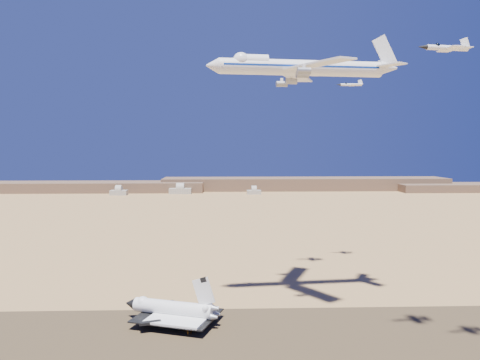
{
  "coord_description": "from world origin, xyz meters",
  "views": [
    {
      "loc": [
        -1.01,
        -152.38,
        62.31
      ],
      "look_at": [
        4.65,
        8.0,
        51.33
      ],
      "focal_mm": 35.0,
      "sensor_mm": 36.0,
      "label": 1
    }
  ],
  "objects_px": {
    "shuttle": "(172,310)",
    "chase_jet_a": "(446,48)",
    "carrier_747": "(296,68)",
    "crew_a": "(188,332)",
    "crew_b": "(191,329)",
    "chase_jet_d": "(351,85)",
    "crew_c": "(191,331)",
    "chase_jet_c": "(314,74)"
  },
  "relations": [
    {
      "from": "shuttle",
      "to": "chase_jet_a",
      "type": "distance_m",
      "value": 122.48
    },
    {
      "from": "shuttle",
      "to": "crew_c",
      "type": "height_order",
      "value": "shuttle"
    },
    {
      "from": "chase_jet_c",
      "to": "crew_a",
      "type": "bearing_deg",
      "value": -126.81
    },
    {
      "from": "chase_jet_c",
      "to": "shuttle",
      "type": "bearing_deg",
      "value": -134.69
    },
    {
      "from": "crew_c",
      "to": "chase_jet_c",
      "type": "height_order",
      "value": "chase_jet_c"
    },
    {
      "from": "chase_jet_a",
      "to": "chase_jet_d",
      "type": "bearing_deg",
      "value": 81.46
    },
    {
      "from": "shuttle",
      "to": "carrier_747",
      "type": "distance_m",
      "value": 100.6
    },
    {
      "from": "shuttle",
      "to": "chase_jet_d",
      "type": "relative_size",
      "value": 2.67
    },
    {
      "from": "chase_jet_d",
      "to": "crew_c",
      "type": "bearing_deg",
      "value": -130.17
    },
    {
      "from": "carrier_747",
      "to": "crew_c",
      "type": "height_order",
      "value": "carrier_747"
    },
    {
      "from": "chase_jet_d",
      "to": "crew_a",
      "type": "bearing_deg",
      "value": -130.15
    },
    {
      "from": "shuttle",
      "to": "chase_jet_d",
      "type": "height_order",
      "value": "chase_jet_d"
    },
    {
      "from": "shuttle",
      "to": "chase_jet_c",
      "type": "bearing_deg",
      "value": 63.36
    },
    {
      "from": "carrier_747",
      "to": "crew_b",
      "type": "distance_m",
      "value": 102.63
    },
    {
      "from": "chase_jet_a",
      "to": "crew_c",
      "type": "bearing_deg",
      "value": 156.96
    },
    {
      "from": "chase_jet_d",
      "to": "chase_jet_c",
      "type": "bearing_deg",
      "value": -141.92
    },
    {
      "from": "crew_c",
      "to": "carrier_747",
      "type": "bearing_deg",
      "value": -104.07
    },
    {
      "from": "crew_a",
      "to": "crew_b",
      "type": "height_order",
      "value": "crew_a"
    },
    {
      "from": "shuttle",
      "to": "crew_a",
      "type": "xyz_separation_m",
      "value": [
        6.3,
        -11.14,
        -3.86
      ]
    },
    {
      "from": "shuttle",
      "to": "crew_c",
      "type": "xyz_separation_m",
      "value": [
        7.26,
        -9.99,
        -3.92
      ]
    },
    {
      "from": "crew_c",
      "to": "chase_jet_a",
      "type": "height_order",
      "value": "chase_jet_a"
    },
    {
      "from": "chase_jet_a",
      "to": "crew_b",
      "type": "bearing_deg",
      "value": 155.53
    },
    {
      "from": "crew_c",
      "to": "chase_jet_c",
      "type": "distance_m",
      "value": 131.11
    },
    {
      "from": "shuttle",
      "to": "chase_jet_a",
      "type": "relative_size",
      "value": 2.29
    },
    {
      "from": "crew_b",
      "to": "chase_jet_a",
      "type": "distance_m",
      "value": 118.96
    },
    {
      "from": "crew_b",
      "to": "carrier_747",
      "type": "bearing_deg",
      "value": -94.85
    },
    {
      "from": "carrier_747",
      "to": "crew_b",
      "type": "xyz_separation_m",
      "value": [
        -38.75,
        -23.84,
        -92.0
      ]
    },
    {
      "from": "shuttle",
      "to": "crew_c",
      "type": "distance_m",
      "value": 12.96
    },
    {
      "from": "carrier_747",
      "to": "crew_a",
      "type": "distance_m",
      "value": 103.72
    },
    {
      "from": "carrier_747",
      "to": "chase_jet_c",
      "type": "height_order",
      "value": "carrier_747"
    },
    {
      "from": "shuttle",
      "to": "crew_b",
      "type": "relative_size",
      "value": 21.41
    },
    {
      "from": "shuttle",
      "to": "carrier_747",
      "type": "bearing_deg",
      "value": 37.97
    },
    {
      "from": "shuttle",
      "to": "carrier_747",
      "type": "xyz_separation_m",
      "value": [
        45.85,
        15.91,
        88.12
      ]
    },
    {
      "from": "crew_b",
      "to": "crew_c",
      "type": "relative_size",
      "value": 1.05
    },
    {
      "from": "crew_b",
      "to": "chase_jet_d",
      "type": "relative_size",
      "value": 0.12
    },
    {
      "from": "chase_jet_c",
      "to": "chase_jet_d",
      "type": "height_order",
      "value": "chase_jet_c"
    },
    {
      "from": "carrier_747",
      "to": "crew_a",
      "type": "xyz_separation_m",
      "value": [
        -39.55,
        -27.05,
        -91.98
      ]
    },
    {
      "from": "chase_jet_a",
      "to": "chase_jet_d",
      "type": "relative_size",
      "value": 1.17
    },
    {
      "from": "crew_b",
      "to": "shuttle",
      "type": "bearing_deg",
      "value": 5.41
    },
    {
      "from": "carrier_747",
      "to": "chase_jet_c",
      "type": "relative_size",
      "value": 4.77
    },
    {
      "from": "crew_a",
      "to": "chase_jet_d",
      "type": "xyz_separation_m",
      "value": [
        77.44,
        88.36,
        93.96
      ]
    },
    {
      "from": "chase_jet_c",
      "to": "chase_jet_d",
      "type": "relative_size",
      "value": 1.15
    }
  ]
}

